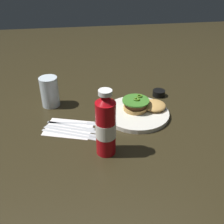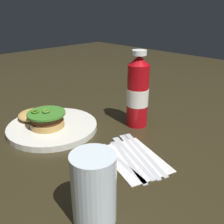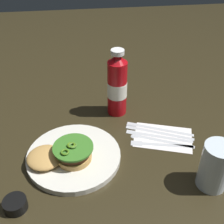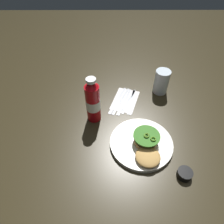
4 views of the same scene
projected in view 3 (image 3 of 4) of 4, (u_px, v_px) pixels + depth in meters
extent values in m
plane|color=#2B2514|center=(112.00, 171.00, 0.81)|extent=(3.00, 3.00, 0.00)
cylinder|color=silver|center=(74.00, 156.00, 0.84)|extent=(0.27, 0.27, 0.02)
cylinder|color=tan|center=(74.00, 156.00, 0.82)|extent=(0.10, 0.10, 0.02)
cylinder|color=#512D19|center=(73.00, 152.00, 0.81)|extent=(0.09, 0.09, 0.02)
cylinder|color=red|center=(73.00, 149.00, 0.80)|extent=(0.09, 0.09, 0.01)
cylinder|color=#377324|center=(73.00, 147.00, 0.80)|extent=(0.11, 0.11, 0.01)
torus|color=#48771A|center=(65.00, 152.00, 0.77)|extent=(0.02, 0.02, 0.01)
torus|color=#49792A|center=(73.00, 145.00, 0.79)|extent=(0.02, 0.02, 0.01)
torus|color=#4D7C16|center=(71.00, 145.00, 0.79)|extent=(0.02, 0.02, 0.01)
ellipsoid|color=tan|center=(45.00, 157.00, 0.81)|extent=(0.10, 0.10, 0.03)
cylinder|color=#AD0B12|center=(117.00, 88.00, 0.97)|extent=(0.07, 0.07, 0.20)
cone|color=#AD0B12|center=(117.00, 58.00, 0.91)|extent=(0.06, 0.06, 0.03)
cylinder|color=white|center=(118.00, 52.00, 0.90)|extent=(0.04, 0.04, 0.01)
cylinder|color=white|center=(117.00, 89.00, 0.98)|extent=(0.07, 0.07, 0.05)
cylinder|color=silver|center=(215.00, 166.00, 0.73)|extent=(0.08, 0.08, 0.13)
cylinder|color=black|center=(15.00, 204.00, 0.70)|extent=(0.06, 0.06, 0.03)
cube|color=white|center=(163.00, 137.00, 0.92)|extent=(0.21, 0.17, 0.00)
cube|color=silver|center=(164.00, 129.00, 0.95)|extent=(0.19, 0.09, 0.00)
cube|color=silver|center=(139.00, 125.00, 0.96)|extent=(0.08, 0.05, 0.00)
cube|color=silver|center=(163.00, 133.00, 0.93)|extent=(0.18, 0.09, 0.00)
cube|color=silver|center=(138.00, 128.00, 0.95)|extent=(0.08, 0.05, 0.00)
cube|color=silver|center=(163.00, 136.00, 0.92)|extent=(0.18, 0.08, 0.00)
cube|color=silver|center=(139.00, 132.00, 0.93)|extent=(0.08, 0.05, 0.00)
cube|color=silver|center=(163.00, 140.00, 0.90)|extent=(0.18, 0.09, 0.00)
ellipsoid|color=silver|center=(137.00, 135.00, 0.92)|extent=(0.04, 0.03, 0.00)
cube|color=silver|center=(163.00, 144.00, 0.89)|extent=(0.19, 0.05, 0.00)
cube|color=silver|center=(137.00, 142.00, 0.89)|extent=(0.04, 0.03, 0.00)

